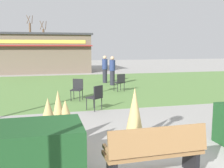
# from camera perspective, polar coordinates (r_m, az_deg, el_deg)

# --- Properties ---
(lawn_patch) EXTENTS (36.00, 12.00, 0.01)m
(lawn_patch) POSITION_cam_1_polar(r_m,az_deg,el_deg) (15.19, -6.09, -0.37)
(lawn_patch) COLOR #5B8442
(lawn_patch) RESTS_ON ground_plane
(park_bench) EXTENTS (1.71, 0.55, 0.95)m
(park_bench) POSITION_cam_1_polar(r_m,az_deg,el_deg) (4.59, 9.32, -14.36)
(park_bench) COLOR olive
(park_bench) RESTS_ON ground_plane
(hedge_left) EXTENTS (2.04, 1.10, 1.00)m
(hedge_left) POSITION_cam_1_polar(r_m,az_deg,el_deg) (4.54, -19.81, -14.74)
(hedge_left) COLOR #19421E
(hedge_left) RESTS_ON ground_plane
(ornamental_grass_behind_left) EXTENTS (0.76, 0.76, 1.14)m
(ornamental_grass_behind_left) POSITION_cam_1_polar(r_m,az_deg,el_deg) (5.66, -10.04, -9.06)
(ornamental_grass_behind_left) COLOR tan
(ornamental_grass_behind_left) RESTS_ON ground_plane
(ornamental_grass_behind_right) EXTENTS (0.50, 0.50, 1.30)m
(ornamental_grass_behind_right) POSITION_cam_1_polar(r_m,az_deg,el_deg) (6.21, 4.92, -6.65)
(ornamental_grass_behind_right) COLOR tan
(ornamental_grass_behind_right) RESTS_ON ground_plane
(ornamental_grass_behind_center) EXTENTS (0.74, 0.74, 1.24)m
(ornamental_grass_behind_center) POSITION_cam_1_polar(r_m,az_deg,el_deg) (5.43, -13.61, -9.35)
(ornamental_grass_behind_center) COLOR tan
(ornamental_grass_behind_center) RESTS_ON ground_plane
(ornamental_grass_behind_far) EXTENTS (0.56, 0.56, 1.27)m
(ornamental_grass_behind_far) POSITION_cam_1_polar(r_m,az_deg,el_deg) (6.07, -11.56, -7.26)
(ornamental_grass_behind_far) COLOR tan
(ornamental_grass_behind_far) RESTS_ON ground_plane
(food_kiosk) EXTENTS (10.00, 5.33, 3.38)m
(food_kiosk) POSITION_cam_1_polar(r_m,az_deg,el_deg) (24.54, -16.80, 6.51)
(food_kiosk) COLOR #6B5B4C
(food_kiosk) RESTS_ON ground_plane
(cafe_chair_east) EXTENTS (0.53, 0.53, 0.89)m
(cafe_chair_east) POSITION_cam_1_polar(r_m,az_deg,el_deg) (13.11, 1.75, 0.64)
(cafe_chair_east) COLOR black
(cafe_chair_east) RESTS_ON ground_plane
(cafe_chair_center) EXTENTS (0.58, 0.58, 0.89)m
(cafe_chair_center) POSITION_cam_1_polar(r_m,az_deg,el_deg) (11.08, -7.58, -0.80)
(cafe_chair_center) COLOR black
(cafe_chair_center) RESTS_ON ground_plane
(cafe_chair_north) EXTENTS (0.62, 0.62, 0.89)m
(cafe_chair_north) POSITION_cam_1_polar(r_m,az_deg,el_deg) (9.22, -3.51, -2.54)
(cafe_chair_north) COLOR black
(cafe_chair_north) RESTS_ON ground_plane
(person_strolling) EXTENTS (0.34, 0.34, 1.69)m
(person_strolling) POSITION_cam_1_polar(r_m,az_deg,el_deg) (16.31, -1.57, 3.28)
(person_strolling) COLOR #23232D
(person_strolling) RESTS_ON ground_plane
(person_standing) EXTENTS (0.34, 0.34, 1.69)m
(person_standing) POSITION_cam_1_polar(r_m,az_deg,el_deg) (15.26, 0.07, 2.95)
(person_standing) COLOR #23232D
(person_standing) RESTS_ON ground_plane
(parked_car_west_slot) EXTENTS (4.22, 2.10, 1.20)m
(parked_car_west_slot) POSITION_cam_1_polar(r_m,az_deg,el_deg) (31.57, -20.36, 4.70)
(parked_car_west_slot) COLOR black
(parked_car_west_slot) RESTS_ON ground_plane
(tree_right_bg) EXTENTS (0.91, 0.96, 5.58)m
(tree_right_bg) POSITION_cam_1_polar(r_m,az_deg,el_deg) (35.98, -14.61, 8.14)
(tree_right_bg) COLOR brown
(tree_right_bg) RESTS_ON ground_plane
(tree_center_bg) EXTENTS (0.91, 0.96, 6.58)m
(tree_center_bg) POSITION_cam_1_polar(r_m,az_deg,el_deg) (39.15, -17.30, 8.74)
(tree_center_bg) COLOR brown
(tree_center_bg) RESTS_ON ground_plane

